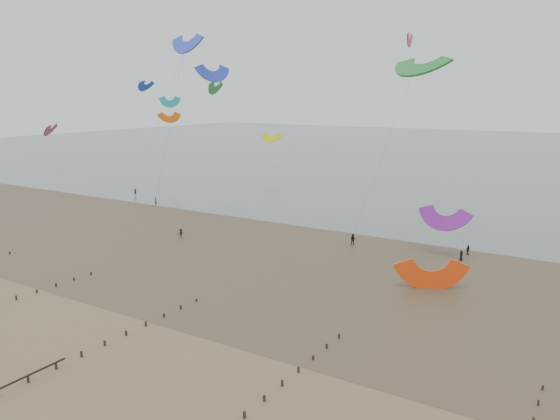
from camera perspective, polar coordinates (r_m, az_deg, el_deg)
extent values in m
plane|color=brown|center=(58.90, -19.55, -11.91)|extent=(500.00, 500.00, 0.00)
plane|color=#475654|center=(237.89, 21.39, 5.53)|extent=(500.00, 500.00, 0.00)
plane|color=#473A28|center=(83.61, -0.55, -4.12)|extent=(500.00, 500.00, 0.00)
ellipsoid|color=slate|center=(85.28, -15.65, -4.26)|extent=(23.60, 14.36, 0.01)
ellipsoid|color=slate|center=(80.72, 7.84, -4.83)|extent=(33.64, 18.32, 0.01)
ellipsoid|color=slate|center=(112.89, -16.53, -0.40)|extent=(26.95, 14.22, 0.01)
cube|color=black|center=(90.42, -26.41, -4.06)|extent=(0.16, 0.16, 0.45)
cube|color=black|center=(70.43, -25.85, -8.28)|extent=(0.16, 0.16, 0.57)
cube|color=black|center=(71.76, -24.07, -7.77)|extent=(0.16, 0.16, 0.54)
cube|color=black|center=(73.15, -22.37, -7.27)|extent=(0.16, 0.16, 0.51)
cube|color=black|center=(74.61, -20.73, -6.78)|extent=(0.16, 0.16, 0.48)
cube|color=black|center=(76.13, -19.16, -6.30)|extent=(0.16, 0.16, 0.45)
cube|color=black|center=(51.14, -24.83, -15.76)|extent=(0.16, 0.16, 0.68)
cube|color=black|center=(52.42, -22.36, -14.86)|extent=(0.16, 0.16, 0.65)
cube|color=black|center=(53.80, -20.04, -13.98)|extent=(0.16, 0.16, 0.62)
cube|color=black|center=(55.27, -17.85, -13.13)|extent=(0.16, 0.16, 0.59)
cube|color=black|center=(56.82, -15.79, -12.30)|extent=(0.16, 0.16, 0.57)
cube|color=black|center=(58.45, -13.86, -11.51)|extent=(0.16, 0.16, 0.54)
cube|color=black|center=(60.16, -12.04, -10.74)|extent=(0.16, 0.16, 0.51)
cube|color=black|center=(61.92, -10.33, -10.01)|extent=(0.16, 0.16, 0.48)
cube|color=black|center=(63.75, -8.73, -9.32)|extent=(0.16, 0.16, 0.45)
cube|color=black|center=(42.54, -3.75, -20.59)|extent=(0.16, 0.16, 0.62)
cube|color=black|center=(44.39, -1.66, -19.09)|extent=(0.16, 0.16, 0.59)
cube|color=black|center=(46.31, 0.23, -17.68)|extent=(0.16, 0.16, 0.57)
cube|color=black|center=(48.30, 1.94, -16.38)|extent=(0.16, 0.16, 0.54)
cube|color=black|center=(50.34, 3.49, -15.17)|extent=(0.16, 0.16, 0.51)
cube|color=black|center=(52.44, 4.90, -14.04)|extent=(0.16, 0.16, 0.48)
cube|color=black|center=(54.59, 6.19, -13.00)|extent=(0.16, 0.16, 0.45)
cube|color=black|center=(45.81, 24.96, -19.29)|extent=(0.16, 0.16, 0.51)
cube|color=black|center=(48.10, 25.38, -17.78)|extent=(0.16, 0.16, 0.48)
cube|color=black|center=(50.43, 25.75, -16.40)|extent=(0.16, 0.16, 0.45)
imported|color=black|center=(119.54, -12.84, 0.87)|extent=(0.72, 0.67, 1.66)
imported|color=black|center=(91.56, -10.31, -2.41)|extent=(1.03, 1.13, 1.52)
imported|color=black|center=(81.99, 18.40, -4.54)|extent=(0.65, 0.83, 1.50)
imported|color=black|center=(133.00, -14.89, 1.85)|extent=(0.71, 0.64, 1.62)
imported|color=black|center=(85.28, 19.05, -3.95)|extent=(0.71, 0.96, 1.52)
imported|color=black|center=(86.37, 7.65, -3.08)|extent=(1.10, 0.99, 1.86)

